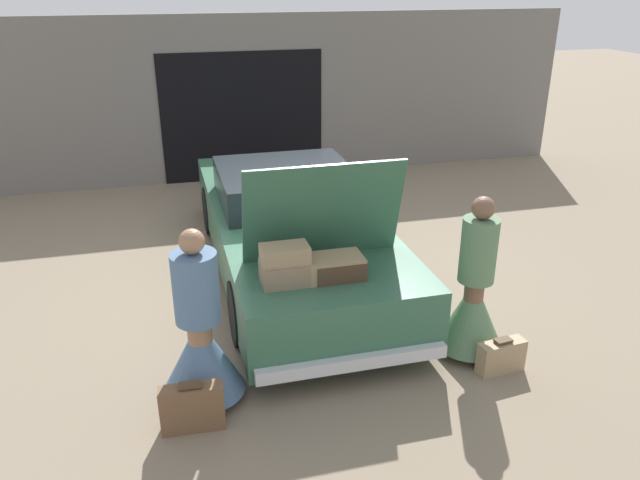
# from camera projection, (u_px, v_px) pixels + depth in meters

# --- Properties ---
(ground_plane) EXTENTS (40.00, 40.00, 0.00)m
(ground_plane) POSITION_uv_depth(u_px,v_px,m) (293.00, 270.00, 7.74)
(ground_plane) COLOR #7F705B
(garage_wall_back) EXTENTS (12.00, 0.14, 2.80)m
(garage_wall_back) POSITION_uv_depth(u_px,v_px,m) (242.00, 99.00, 10.75)
(garage_wall_back) COLOR slate
(garage_wall_back) RESTS_ON ground_plane
(car) EXTENTS (1.86, 4.98, 1.82)m
(car) POSITION_uv_depth(u_px,v_px,m) (292.00, 227.00, 7.51)
(car) COLOR #336047
(car) RESTS_ON ground_plane
(person_left) EXTENTS (0.72, 0.72, 1.58)m
(person_left) POSITION_uv_depth(u_px,v_px,m) (201.00, 342.00, 5.23)
(person_left) COLOR #997051
(person_left) RESTS_ON ground_plane
(person_right) EXTENTS (0.64, 0.64, 1.60)m
(person_right) POSITION_uv_depth(u_px,v_px,m) (473.00, 300.00, 5.88)
(person_right) COLOR brown
(person_right) RESTS_ON ground_plane
(suitcase_beside_left_person) EXTENTS (0.52, 0.17, 0.44)m
(suitcase_beside_left_person) POSITION_uv_depth(u_px,v_px,m) (192.00, 408.00, 4.98)
(suitcase_beside_left_person) COLOR brown
(suitcase_beside_left_person) RESTS_ON ground_plane
(suitcase_beside_right_person) EXTENTS (0.46, 0.20, 0.34)m
(suitcase_beside_right_person) POSITION_uv_depth(u_px,v_px,m) (501.00, 356.00, 5.73)
(suitcase_beside_right_person) COLOR #9E8460
(suitcase_beside_right_person) RESTS_ON ground_plane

